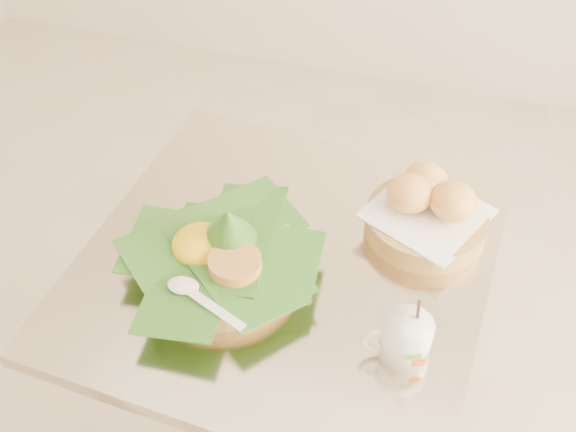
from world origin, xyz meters
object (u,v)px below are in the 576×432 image
(cafe_table, at_px, (286,334))
(coffee_mug, at_px, (405,337))
(rice_basket, at_px, (221,253))
(bread_basket, at_px, (427,211))

(cafe_table, height_order, coffee_mug, coffee_mug)
(cafe_table, relative_size, coffee_mug, 5.42)
(cafe_table, bearing_deg, rice_basket, -149.44)
(cafe_table, xyz_separation_m, bread_basket, (0.22, 0.15, 0.27))
(cafe_table, bearing_deg, coffee_mug, -29.97)
(bread_basket, distance_m, coffee_mug, 0.28)
(rice_basket, distance_m, bread_basket, 0.38)
(rice_basket, bearing_deg, coffee_mug, -13.23)
(rice_basket, bearing_deg, bread_basket, 32.66)
(bread_basket, height_order, coffee_mug, coffee_mug)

